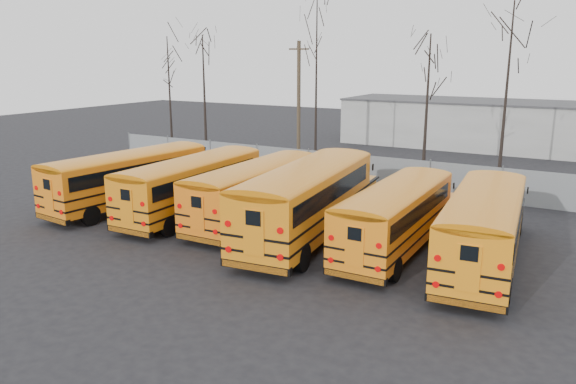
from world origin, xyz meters
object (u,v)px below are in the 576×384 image
Objects in this scene: bus_a at (132,174)px; bus_c at (257,187)px; bus_b at (195,181)px; bus_d at (310,195)px; utility_pole_left at (299,101)px; bus_f at (485,222)px; bus_e at (398,211)px.

bus_a is 1.05× the size of bus_c.
bus_b is 0.88× the size of bus_d.
bus_b is 16.52m from utility_pole_left.
bus_a is 1.02× the size of bus_b.
bus_f reaches higher than bus_b.
bus_f reaches higher than bus_c.
bus_e is at bearing 6.98° from bus_a.
bus_a is 4.00m from bus_b.
bus_b reaches higher than bus_e.
bus_a is 16.70m from utility_pole_left.
bus_f is (3.48, -0.13, 0.09)m from bus_e.
bus_a is 14.73m from bus_e.
bus_d is at bearing 176.28° from bus_f.
bus_a is at bearing -96.82° from utility_pole_left.
bus_c is 3.57m from bus_d.
bus_a is at bearing -176.04° from bus_b.
bus_b is 10.74m from bus_e.
bus_a is 0.90× the size of bus_d.
bus_a reaches higher than bus_e.
bus_a is 1.01× the size of bus_f.
bus_b is 14.22m from bus_f.
bus_a is 10.78m from bus_d.
bus_c is at bearing 8.29° from bus_b.
bus_d is (6.80, -0.43, 0.21)m from bus_b.
bus_d is at bearing -62.41° from utility_pole_left.
bus_b is 6.81m from bus_d.
utility_pole_left is at bearing 130.92° from bus_f.
bus_d is 1.12× the size of bus_f.
bus_b is at bearing -171.15° from bus_c.
bus_a is at bearing 175.15° from bus_f.
utility_pole_left reaches higher than bus_c.
utility_pole_left is (-9.56, 16.46, 2.65)m from bus_d.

